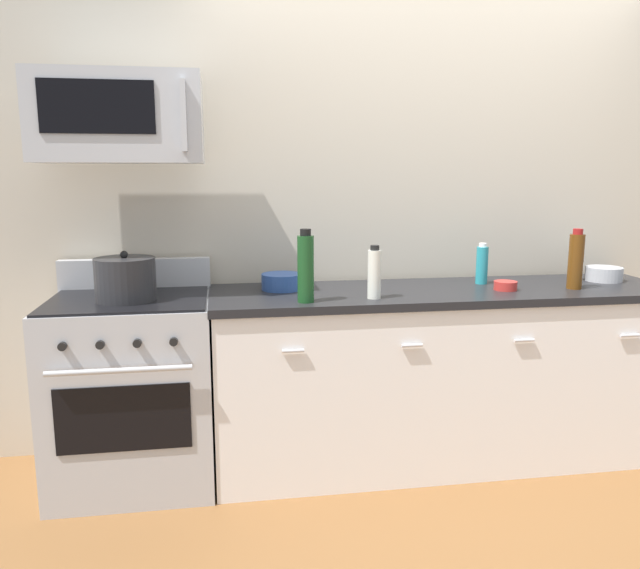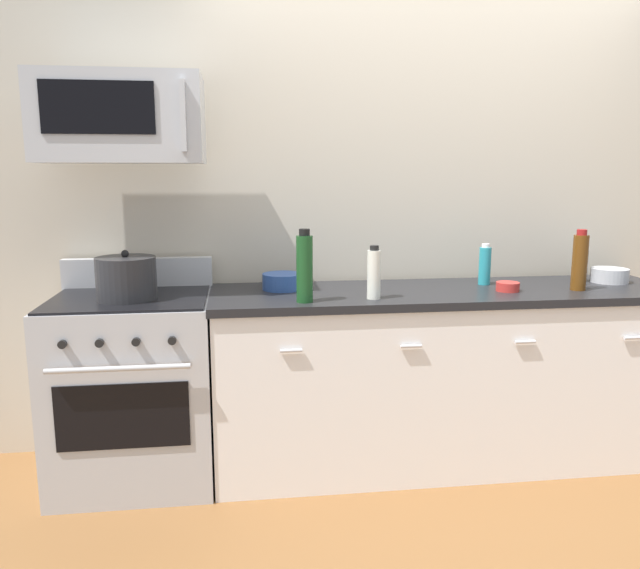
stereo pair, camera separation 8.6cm
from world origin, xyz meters
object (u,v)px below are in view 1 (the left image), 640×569
at_px(bottle_vinegar_white, 374,273).
at_px(bowl_red_small, 505,285).
at_px(bottle_soy_sauce_dark, 577,264).
at_px(bottle_wine_green, 306,268).
at_px(bottle_wine_amber, 576,260).
at_px(range_oven, 133,389).
at_px(stockpot, 125,279).
at_px(bottle_dish_soap, 482,265).
at_px(microwave, 120,119).
at_px(bowl_blue_mixing, 282,281).
at_px(bowl_steel_prep, 604,274).

relative_size(bottle_vinegar_white, bowl_red_small, 2.18).
height_order(bottle_vinegar_white, bottle_soy_sauce_dark, bottle_vinegar_white).
xyz_separation_m(bottle_wine_green, bottle_wine_amber, (1.41, 0.11, -0.01)).
relative_size(range_oven, stockpot, 3.87).
bearing_deg(bowl_red_small, bottle_wine_amber, -3.34).
distance_m(bottle_dish_soap, bowl_red_small, 0.21).
relative_size(bottle_wine_green, bottle_wine_amber, 1.10).
height_order(range_oven, stockpot, stockpot).
relative_size(microwave, bowl_blue_mixing, 3.62).
bearing_deg(bowl_steel_prep, stockpot, -176.92).
xyz_separation_m(bottle_dish_soap, bowl_steel_prep, (0.70, -0.02, -0.06)).
relative_size(microwave, bowl_steel_prep, 3.83).
bearing_deg(stockpot, bottle_wine_amber, -1.34).
relative_size(bottle_wine_green, bowl_steel_prep, 1.73).
bearing_deg(bowl_steel_prep, range_oven, -178.13).
height_order(microwave, bottle_wine_amber, microwave).
bearing_deg(bowl_red_small, microwave, 176.04).
bearing_deg(bottle_wine_green, range_oven, 165.40).
distance_m(bottle_dish_soap, bottle_soy_sauce_dark, 0.56).
distance_m(bottle_wine_amber, bowl_steel_prep, 0.36).
distance_m(range_oven, microwave, 1.28).
bearing_deg(bowl_steel_prep, bottle_soy_sauce_dark, 164.33).
xyz_separation_m(range_oven, bottle_vinegar_white, (1.15, -0.18, 0.57)).
bearing_deg(microwave, bottle_vinegar_white, -11.15).
xyz_separation_m(bottle_wine_green, bowl_steel_prep, (1.70, 0.30, -0.12)).
distance_m(bottle_wine_green, bottle_vinegar_white, 0.34).
height_order(bottle_dish_soap, stockpot, stockpot).
height_order(bottle_wine_amber, stockpot, bottle_wine_amber).
bearing_deg(bowl_blue_mixing, bottle_vinegar_white, -35.44).
xyz_separation_m(bottle_wine_green, bottle_vinegar_white, (0.33, 0.03, -0.04)).
bearing_deg(stockpot, bowl_blue_mixing, 12.41).
xyz_separation_m(range_oven, bottle_dish_soap, (1.82, 0.11, 0.55)).
bearing_deg(bottle_soy_sauce_dark, bowl_blue_mixing, -179.61).
bearing_deg(bottle_wine_amber, bottle_soy_sauce_dark, 56.20).
distance_m(bottle_vinegar_white, bowl_blue_mixing, 0.51).
relative_size(microwave, bottle_soy_sauce_dark, 3.90).
bearing_deg(stockpot, bottle_dish_soap, 5.04).
distance_m(range_oven, bottle_vinegar_white, 1.30).
bearing_deg(range_oven, bowl_blue_mixing, 8.43).
distance_m(bottle_wine_green, bowl_blue_mixing, 0.35).
bearing_deg(bottle_wine_amber, bottle_dish_soap, 152.66).
bearing_deg(bottle_wine_amber, range_oven, 177.29).
relative_size(microwave, bottle_vinegar_white, 2.95).
bearing_deg(bowl_red_small, bowl_steel_prep, 14.23).
bearing_deg(bottle_wine_amber, bottle_vinegar_white, -175.93).
bearing_deg(bottle_vinegar_white, bowl_red_small, 7.84).
relative_size(bottle_wine_amber, bottle_soy_sauce_dark, 1.61).
relative_size(bottle_dish_soap, bottle_wine_green, 0.65).
distance_m(bottle_wine_green, bottle_wine_amber, 1.41).
height_order(microwave, bottle_wine_green, microwave).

